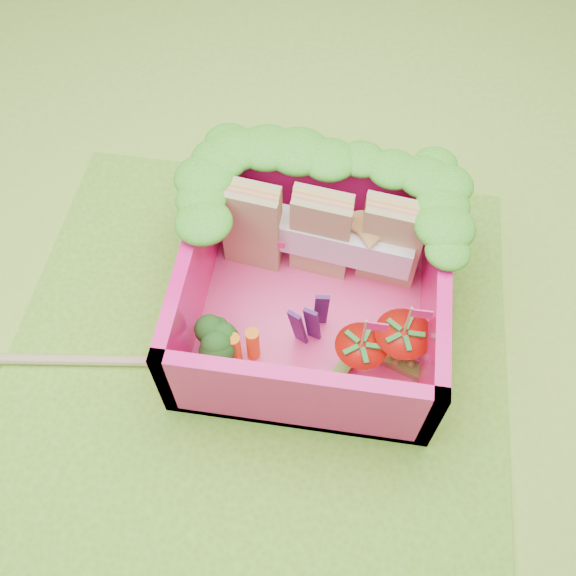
{
  "coord_description": "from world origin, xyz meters",
  "views": [
    {
      "loc": [
        0.39,
        -1.47,
        3.07
      ],
      "look_at": [
        0.13,
        0.29,
        0.28
      ],
      "focal_mm": 40.0,
      "sensor_mm": 36.0,
      "label": 1
    }
  ],
  "objects_px": {
    "chopsticks": "(83,360)",
    "strawberry_left": "(359,357)",
    "strawberry_right": "(400,347)",
    "bento_box": "(313,288)",
    "sandwich_stack": "(322,234)",
    "broccoli": "(220,337)"
  },
  "relations": [
    {
      "from": "strawberry_left",
      "to": "strawberry_right",
      "type": "height_order",
      "value": "strawberry_right"
    },
    {
      "from": "sandwich_stack",
      "to": "bento_box",
      "type": "bearing_deg",
      "value": -91.16
    },
    {
      "from": "strawberry_right",
      "to": "bento_box",
      "type": "bearing_deg",
      "value": 153.98
    },
    {
      "from": "bento_box",
      "to": "strawberry_right",
      "type": "distance_m",
      "value": 0.52
    },
    {
      "from": "bento_box",
      "to": "sandwich_stack",
      "type": "distance_m",
      "value": 0.32
    },
    {
      "from": "sandwich_stack",
      "to": "broccoli",
      "type": "bearing_deg",
      "value": -123.82
    },
    {
      "from": "strawberry_left",
      "to": "chopsticks",
      "type": "bearing_deg",
      "value": -174.1
    },
    {
      "from": "bento_box",
      "to": "chopsticks",
      "type": "distance_m",
      "value": 1.25
    },
    {
      "from": "strawberry_right",
      "to": "sandwich_stack",
      "type": "bearing_deg",
      "value": 130.21
    },
    {
      "from": "strawberry_right",
      "to": "chopsticks",
      "type": "xyz_separation_m",
      "value": [
        -1.61,
        -0.23,
        -0.17
      ]
    },
    {
      "from": "chopsticks",
      "to": "strawberry_right",
      "type": "bearing_deg",
      "value": 8.02
    },
    {
      "from": "chopsticks",
      "to": "bento_box",
      "type": "bearing_deg",
      "value": 21.71
    },
    {
      "from": "bento_box",
      "to": "strawberry_left",
      "type": "relative_size",
      "value": 2.61
    },
    {
      "from": "strawberry_left",
      "to": "strawberry_right",
      "type": "xyz_separation_m",
      "value": [
        0.19,
        0.08,
        0.01
      ]
    },
    {
      "from": "strawberry_left",
      "to": "strawberry_right",
      "type": "distance_m",
      "value": 0.21
    },
    {
      "from": "bento_box",
      "to": "sandwich_stack",
      "type": "xyz_separation_m",
      "value": [
        0.01,
        0.32,
        0.05
      ]
    },
    {
      "from": "sandwich_stack",
      "to": "strawberry_left",
      "type": "distance_m",
      "value": 0.69
    },
    {
      "from": "chopsticks",
      "to": "strawberry_left",
      "type": "bearing_deg",
      "value": 5.9
    },
    {
      "from": "bento_box",
      "to": "strawberry_right",
      "type": "relative_size",
      "value": 2.49
    },
    {
      "from": "sandwich_stack",
      "to": "chopsticks",
      "type": "height_order",
      "value": "sandwich_stack"
    },
    {
      "from": "bento_box",
      "to": "broccoli",
      "type": "height_order",
      "value": "bento_box"
    },
    {
      "from": "chopsticks",
      "to": "broccoli",
      "type": "bearing_deg",
      "value": 10.46
    }
  ]
}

